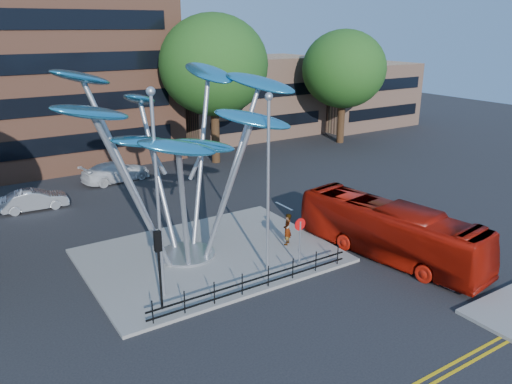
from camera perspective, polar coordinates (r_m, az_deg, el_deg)
ground at (r=21.51m, az=4.75°, el=-12.65°), size 120.00×120.00×0.00m
traffic_island at (r=25.48m, az=-5.32°, el=-7.23°), size 12.00×9.00×0.15m
low_building_near at (r=52.71m, az=-1.10°, el=10.79°), size 15.00×8.00×8.00m
low_building_far at (r=59.78m, az=11.66°, el=10.87°), size 12.00×8.00×7.00m
tree_right at (r=41.42m, az=-4.87°, el=14.23°), size 8.80×8.80×12.11m
tree_far at (r=49.60m, az=10.01°, el=13.65°), size 8.00×8.00×10.81m
leaf_sculpture at (r=23.51m, az=-8.92°, el=7.91°), size 12.72×9.54×9.51m
street_lamp_left at (r=20.10m, az=-11.31°, el=1.51°), size 0.36×0.36×8.80m
street_lamp_right at (r=21.97m, az=1.41°, el=2.63°), size 0.36×0.36×8.30m
traffic_light_island at (r=20.04m, az=-11.07°, el=-6.95°), size 0.28×0.18×3.42m
no_entry_sign_island at (r=23.55m, az=5.04°, el=-4.81°), size 0.60×0.10×2.45m
pedestrian_railing_front at (r=21.94m, az=-0.06°, el=-10.25°), size 10.00×0.06×1.00m
red_bus at (r=25.74m, az=15.03°, el=-4.31°), size 3.83×10.29×2.80m
pedestrian at (r=26.14m, az=3.59°, el=-4.26°), size 0.74×0.71×1.70m
parked_car_mid at (r=34.39m, az=-24.02°, el=-0.82°), size 4.08×1.63×1.32m
parked_car_right at (r=38.59m, az=-15.70°, el=2.24°), size 5.32×2.81×1.47m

